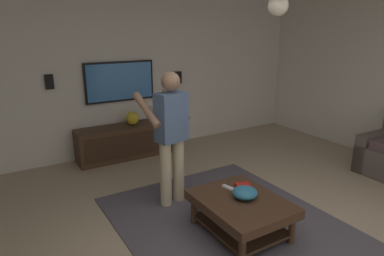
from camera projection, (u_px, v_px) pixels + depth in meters
The scene contains 13 objects.
ground_plane at pixel (257, 255), 3.32m from camera, with size 8.52×8.52×0.00m, color tan.
wall_back_tv at pixel (122, 75), 5.80m from camera, with size 0.10×7.30×2.68m, color silver.
area_rug at pixel (229, 223), 3.85m from camera, with size 2.69×2.25×0.01m, color #514C56.
coffee_table at pixel (241, 208), 3.60m from camera, with size 1.00×0.80×0.40m.
media_console at pixel (128, 141), 5.79m from camera, with size 0.45×1.70×0.55m.
tv at pixel (120, 81), 5.71m from camera, with size 0.05×1.18×0.66m.
person_standing at pixel (171, 131), 4.08m from camera, with size 0.60×0.61×1.64m.
bowl at pixel (245, 193), 3.59m from camera, with size 0.26×0.26×0.12m, color teal.
remote_white at pixel (228, 188), 3.80m from camera, with size 0.15×0.04×0.02m, color white.
book at pixel (244, 188), 3.79m from camera, with size 0.22×0.16×0.04m, color red.
vase_round at pixel (132, 118), 5.73m from camera, with size 0.22×0.22×0.22m, color gold.
wall_speaker_left at pixel (178, 77), 6.28m from camera, with size 0.06×0.12×0.22m, color black.
wall_speaker_right at pixel (49, 82), 5.15m from camera, with size 0.06×0.12×0.22m, color black.
Camera 1 is at (-2.09, 2.01, 2.12)m, focal length 32.12 mm.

